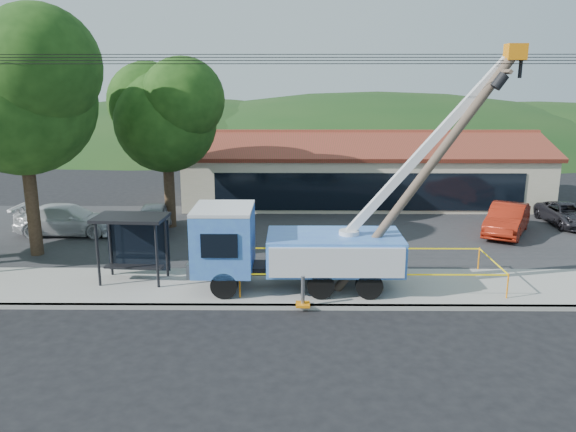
# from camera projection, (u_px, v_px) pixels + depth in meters

# --- Properties ---
(ground) EXTENTS (120.00, 120.00, 0.00)m
(ground) POSITION_uv_depth(u_px,v_px,m) (307.00, 336.00, 17.49)
(ground) COLOR black
(ground) RESTS_ON ground
(curb) EXTENTS (60.00, 0.25, 0.15)m
(curb) POSITION_uv_depth(u_px,v_px,m) (306.00, 307.00, 19.52)
(curb) COLOR #A2A198
(curb) RESTS_ON ground
(sidewalk) EXTENTS (60.00, 4.00, 0.15)m
(sidewalk) POSITION_uv_depth(u_px,v_px,m) (305.00, 287.00, 21.36)
(sidewalk) COLOR #A2A198
(sidewalk) RESTS_ON ground
(parking_lot) EXTENTS (60.00, 12.00, 0.10)m
(parking_lot) POSITION_uv_depth(u_px,v_px,m) (302.00, 233.00, 29.14)
(parking_lot) COLOR #28282B
(parking_lot) RESTS_ON ground
(strip_mall) EXTENTS (22.50, 8.53, 4.67)m
(strip_mall) POSITION_uv_depth(u_px,v_px,m) (361.00, 173.00, 36.43)
(strip_mall) COLOR #BAB493
(strip_mall) RESTS_ON ground
(tree_west_near) EXTENTS (7.56, 6.72, 10.80)m
(tree_west_near) POSITION_uv_depth(u_px,v_px,m) (19.00, 86.00, 23.59)
(tree_west_near) COLOR #332316
(tree_west_near) RESTS_ON ground
(tree_lot) EXTENTS (6.30, 5.60, 8.94)m
(tree_lot) POSITION_uv_depth(u_px,v_px,m) (165.00, 111.00, 28.72)
(tree_lot) COLOR #332316
(tree_lot) RESTS_ON ground
(hill_west) EXTENTS (78.40, 56.00, 28.00)m
(hill_west) POSITION_uv_depth(u_px,v_px,m) (178.00, 143.00, 71.07)
(hill_west) COLOR #143815
(hill_west) RESTS_ON ground
(hill_center) EXTENTS (89.60, 64.00, 32.00)m
(hill_center) POSITION_uv_depth(u_px,v_px,m) (376.00, 143.00, 70.86)
(hill_center) COLOR #143815
(hill_center) RESTS_ON ground
(hill_east) EXTENTS (72.80, 52.00, 26.00)m
(hill_east) POSITION_uv_depth(u_px,v_px,m) (534.00, 143.00, 70.69)
(hill_east) COLOR #143815
(hill_east) RESTS_ON ground
(utility_truck) EXTENTS (11.61, 4.15, 8.79)m
(utility_truck) POSITION_uv_depth(u_px,v_px,m) (292.00, 245.00, 20.81)
(utility_truck) COLOR black
(utility_truck) RESTS_ON ground
(leaning_pole) EXTENTS (6.14, 1.81, 8.72)m
(leaning_pole) POSITION_uv_depth(u_px,v_px,m) (431.00, 165.00, 19.77)
(leaning_pole) COLOR brown
(leaning_pole) RESTS_ON ground
(bus_shelter) EXTENTS (2.78, 1.82, 2.59)m
(bus_shelter) POSITION_uv_depth(u_px,v_px,m) (133.00, 232.00, 21.59)
(bus_shelter) COLOR black
(bus_shelter) RESTS_ON ground
(caution_tape) EXTENTS (9.63, 3.24, 0.94)m
(caution_tape) POSITION_uv_depth(u_px,v_px,m) (368.00, 265.00, 21.53)
(caution_tape) COLOR orange
(caution_tape) RESTS_ON ground
(car_silver) EXTENTS (2.15, 4.41, 1.45)m
(car_silver) POSITION_uv_depth(u_px,v_px,m) (154.00, 234.00, 28.99)
(car_silver) COLOR #B6B7BE
(car_silver) RESTS_ON ground
(car_red) EXTENTS (3.73, 4.92, 1.55)m
(car_red) POSITION_uv_depth(u_px,v_px,m) (505.00, 236.00, 28.71)
(car_red) COLOR maroon
(car_red) RESTS_ON ground
(car_white) EXTENTS (5.25, 2.16, 1.52)m
(car_white) POSITION_uv_depth(u_px,v_px,m) (70.00, 236.00, 28.71)
(car_white) COLOR silver
(car_white) RESTS_ON ground
(car_dark) EXTENTS (2.10, 4.34, 1.19)m
(car_dark) POSITION_uv_depth(u_px,v_px,m) (565.00, 227.00, 30.50)
(car_dark) COLOR black
(car_dark) RESTS_ON ground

